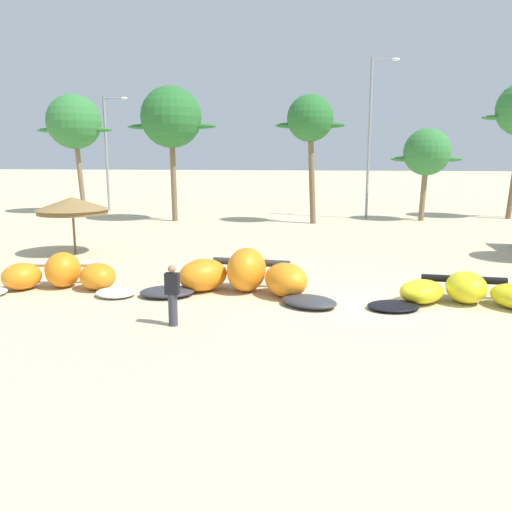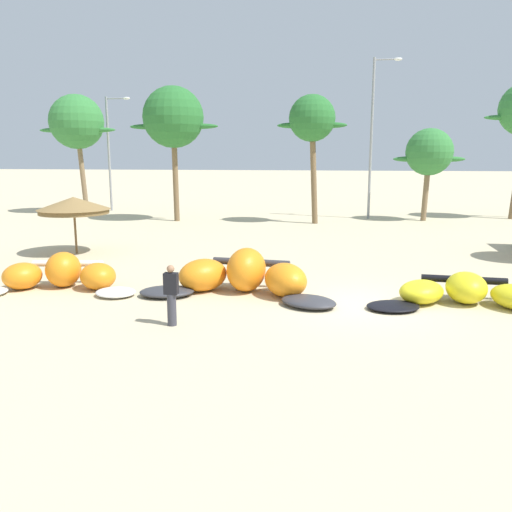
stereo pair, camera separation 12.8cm
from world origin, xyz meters
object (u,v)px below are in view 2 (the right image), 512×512
(kite_far_left, at_px, (60,276))
(beach_umbrella_near_van, at_px, (74,205))
(palm_left, at_px, (173,118))
(kite_left, at_px, (244,277))
(lamppost_west, at_px, (111,147))
(palm_center_left, at_px, (429,153))
(person_near_kites, at_px, (171,295))
(palm_left_of_gap, at_px, (312,120))
(kite_left_of_center, at_px, (468,294))
(lamppost_west_center, at_px, (374,132))
(palm_leftmost, at_px, (77,123))

(kite_far_left, bearing_deg, beach_umbrella_near_van, 112.14)
(palm_left, bearing_deg, kite_far_left, -85.61)
(kite_left, xyz_separation_m, palm_left, (-7.53, 17.86, 6.18))
(beach_umbrella_near_van, xyz_separation_m, lamppost_west, (-5.73, 17.79, 2.75))
(palm_left, height_order, lamppost_west, palm_left)
(palm_center_left, bearing_deg, beach_umbrella_near_van, -140.70)
(person_near_kites, xyz_separation_m, palm_left_of_gap, (2.81, 21.27, 5.69))
(kite_left, bearing_deg, palm_left_of_gap, 85.30)
(beach_umbrella_near_van, height_order, lamppost_west, lamppost_west)
(kite_left, relative_size, palm_center_left, 1.07)
(kite_far_left, xyz_separation_m, palm_center_left, (15.24, 20.55, 4.04))
(kite_left_of_center, relative_size, lamppost_west, 0.70)
(kite_far_left, distance_m, palm_left_of_gap, 20.56)
(beach_umbrella_near_van, distance_m, lamppost_west, 18.90)
(palm_center_left, bearing_deg, person_near_kites, -113.79)
(kite_left_of_center, distance_m, lamppost_west_center, 22.15)
(person_near_kites, bearing_deg, lamppost_west_center, 74.31)
(palm_left, bearing_deg, lamppost_west_center, 13.36)
(person_near_kites, distance_m, palm_leftmost, 29.47)
(beach_umbrella_near_van, distance_m, palm_leftmost, 17.92)
(palm_center_left, bearing_deg, lamppost_west_center, 169.11)
(kite_far_left, relative_size, person_near_kites, 3.53)
(beach_umbrella_near_van, bearing_deg, kite_left_of_center, -21.98)
(kite_far_left, height_order, palm_leftmost, palm_leftmost)
(beach_umbrella_near_van, xyz_separation_m, person_near_kites, (7.26, -9.21, -1.36))
(lamppost_west_center, bearing_deg, beach_umbrella_near_van, -132.89)
(palm_left, height_order, lamppost_west_center, lamppost_west_center)
(beach_umbrella_near_van, distance_m, person_near_kites, 11.80)
(kite_left_of_center, height_order, palm_left_of_gap, palm_left_of_gap)
(palm_center_left, height_order, lamppost_west, lamppost_west)
(beach_umbrella_near_van, height_order, person_near_kites, beach_umbrella_near_van)
(palm_left_of_gap, bearing_deg, palm_left, 179.79)
(kite_left_of_center, height_order, lamppost_west_center, lamppost_west_center)
(kite_left_of_center, distance_m, palm_left, 24.11)
(person_near_kites, bearing_deg, palm_left_of_gap, 82.48)
(lamppost_west, bearing_deg, kite_left_of_center, -48.64)
(kite_left, height_order, palm_left_of_gap, palm_left_of_gap)
(person_near_kites, height_order, lamppost_west, lamppost_west)
(kite_far_left, distance_m, palm_center_left, 25.91)
(palm_left_of_gap, height_order, lamppost_west, lamppost_west)
(kite_left, height_order, palm_left, palm_left)
(kite_far_left, distance_m, kite_left_of_center, 12.94)
(person_near_kites, xyz_separation_m, palm_leftmost, (-14.63, 24.90, 5.88))
(kite_left_of_center, distance_m, beach_umbrella_near_van, 16.71)
(kite_far_left, height_order, lamppost_west, lamppost_west)
(palm_leftmost, height_order, lamppost_west_center, lamppost_west_center)
(kite_left_of_center, height_order, palm_center_left, palm_center_left)
(kite_far_left, height_order, lamppost_west_center, lamppost_west_center)
(kite_far_left, relative_size, lamppost_west, 0.65)
(kite_left_of_center, distance_m, palm_leftmost, 32.24)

